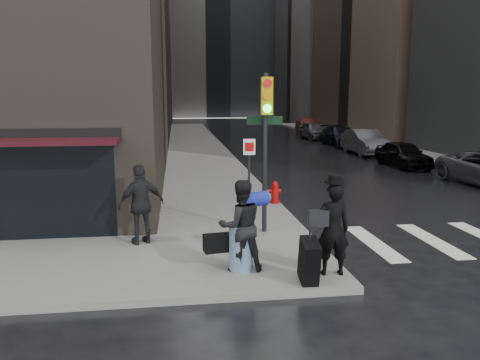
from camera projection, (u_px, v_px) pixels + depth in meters
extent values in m
plane|color=black|center=(244.00, 263.00, 10.52)|extent=(140.00, 140.00, 0.00)
cube|color=slate|center=(195.00, 143.00, 36.84)|extent=(4.00, 50.00, 0.15)
cube|color=slate|center=(358.00, 141.00, 38.64)|extent=(3.00, 50.00, 0.15)
cube|color=silver|center=(374.00, 243.00, 11.96)|extent=(0.50, 3.00, 0.01)
cube|color=silver|center=(432.00, 240.00, 12.17)|extent=(0.50, 3.00, 0.01)
cube|color=#5E2820|center=(92.00, 30.00, 66.96)|extent=(22.00, 20.00, 26.00)
cube|color=slate|center=(363.00, 35.00, 68.34)|extent=(22.00, 20.00, 25.00)
cube|color=slate|center=(215.00, 27.00, 84.56)|extent=(40.00, 12.00, 32.00)
imported|color=black|center=(333.00, 229.00, 9.30)|extent=(0.71, 0.49, 1.88)
cylinder|color=black|center=(334.00, 182.00, 9.13)|extent=(0.40, 0.40, 0.05)
cylinder|color=black|center=(335.00, 179.00, 9.12)|extent=(0.25, 0.25, 0.15)
cube|color=black|center=(318.00, 218.00, 9.17)|extent=(0.41, 0.15, 0.33)
cube|color=black|center=(309.00, 262.00, 8.91)|extent=(0.35, 0.74, 0.95)
cylinder|color=black|center=(310.00, 236.00, 8.83)|extent=(0.04, 0.04, 0.44)
imported|color=black|center=(241.00, 226.00, 9.50)|extent=(1.02, 0.85, 1.90)
cube|color=black|center=(218.00, 243.00, 9.62)|extent=(0.61, 0.38, 0.36)
cylinder|color=#1C269E|center=(254.00, 199.00, 9.61)|extent=(0.64, 0.47, 0.30)
imported|color=black|center=(141.00, 204.00, 11.28)|extent=(1.24, 0.90, 1.95)
cylinder|color=black|center=(265.00, 155.00, 12.09)|extent=(0.12, 0.12, 4.12)
cube|color=#BCA20C|center=(267.00, 96.00, 11.61)|extent=(0.30, 0.20, 0.93)
cylinder|color=red|center=(268.00, 83.00, 11.45)|extent=(0.21, 0.06, 0.21)
cylinder|color=orange|center=(267.00, 96.00, 11.50)|extent=(0.21, 0.06, 0.21)
cylinder|color=#19E533|center=(267.00, 109.00, 11.56)|extent=(0.21, 0.06, 0.21)
cylinder|color=black|center=(249.00, 186.00, 12.20)|extent=(0.06, 0.06, 2.47)
cube|color=white|center=(249.00, 147.00, 11.99)|extent=(0.31, 0.03, 0.41)
cube|color=black|center=(265.00, 120.00, 12.02)|extent=(0.93, 0.07, 0.23)
cylinder|color=#9C090A|center=(275.00, 201.00, 15.76)|extent=(0.33, 0.33, 0.10)
cylinder|color=#9C090A|center=(275.00, 194.00, 15.72)|extent=(0.24, 0.24, 0.61)
sphere|color=#9C090A|center=(275.00, 185.00, 15.66)|extent=(0.22, 0.22, 0.22)
cylinder|color=#9C090A|center=(275.00, 191.00, 15.70)|extent=(0.43, 0.21, 0.14)
imported|color=black|center=(403.00, 154.00, 24.64)|extent=(1.75, 4.09, 1.38)
imported|color=#4A4A4F|center=(365.00, 142.00, 30.03)|extent=(1.81, 4.91, 1.61)
imported|color=black|center=(341.00, 136.00, 35.49)|extent=(2.16, 5.12, 1.47)
imported|color=#535258|center=(314.00, 130.00, 40.81)|extent=(2.01, 4.53, 1.51)
imported|color=#41150D|center=(307.00, 126.00, 46.33)|extent=(2.07, 4.86, 1.56)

